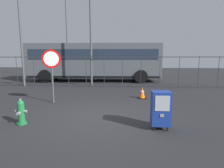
# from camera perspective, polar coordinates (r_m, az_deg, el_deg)

# --- Properties ---
(ground_plane) EXTENTS (60.00, 60.00, 0.00)m
(ground_plane) POSITION_cam_1_polar(r_m,az_deg,el_deg) (5.84, -3.91, -10.46)
(ground_plane) COLOR #262628
(fire_hydrant) EXTENTS (0.33, 0.32, 0.75)m
(fire_hydrant) POSITION_cam_1_polar(r_m,az_deg,el_deg) (5.74, -27.18, -8.05)
(fire_hydrant) COLOR #1E7238
(fire_hydrant) RESTS_ON ground_plane
(newspaper_box_primary) EXTENTS (0.48, 0.42, 1.02)m
(newspaper_box_primary) POSITION_cam_1_polar(r_m,az_deg,el_deg) (4.89, 15.35, -7.50)
(newspaper_box_primary) COLOR black
(newspaper_box_primary) RESTS_ON ground_plane
(stop_sign) EXTENTS (0.71, 0.31, 2.23)m
(stop_sign) POSITION_cam_1_polar(r_m,az_deg,el_deg) (7.77, -18.81, 5.83)
(stop_sign) COLOR #4C4F54
(stop_sign) RESTS_ON ground_plane
(traffic_cone) EXTENTS (0.36, 0.36, 0.53)m
(traffic_cone) POSITION_cam_1_polar(r_m,az_deg,el_deg) (8.46, 9.66, -2.84)
(traffic_cone) COLOR black
(traffic_cone) RESTS_ON ground_plane
(fence_barrier) EXTENTS (18.03, 0.04, 2.00)m
(fence_barrier) POSITION_cam_1_polar(r_m,az_deg,el_deg) (11.63, 0.39, 4.07)
(fence_barrier) COLOR #2D2D33
(fence_barrier) RESTS_ON ground_plane
(bus_near) EXTENTS (10.60, 3.14, 3.00)m
(bus_near) POSITION_cam_1_polar(r_m,az_deg,el_deg) (14.79, -5.64, 7.61)
(bus_near) COLOR #4C5156
(bus_near) RESTS_ON ground_plane
(street_light_near_left) EXTENTS (0.32, 0.32, 7.30)m
(street_light_near_left) POSITION_cam_1_polar(r_m,az_deg,el_deg) (12.22, -6.88, 19.27)
(street_light_near_left) COLOR #4C4F54
(street_light_near_left) RESTS_ON ground_plane
(street_light_near_right) EXTENTS (0.32, 0.32, 8.15)m
(street_light_near_right) POSITION_cam_1_polar(r_m,az_deg,el_deg) (13.70, -27.60, 19.09)
(street_light_near_right) COLOR #4C4F54
(street_light_near_right) RESTS_ON ground_plane
(street_light_far_left) EXTENTS (0.32, 0.32, 8.73)m
(street_light_far_left) POSITION_cam_1_polar(r_m,az_deg,el_deg) (17.55, -14.37, 18.14)
(street_light_far_left) COLOR #4C4F54
(street_light_far_left) RESTS_ON ground_plane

